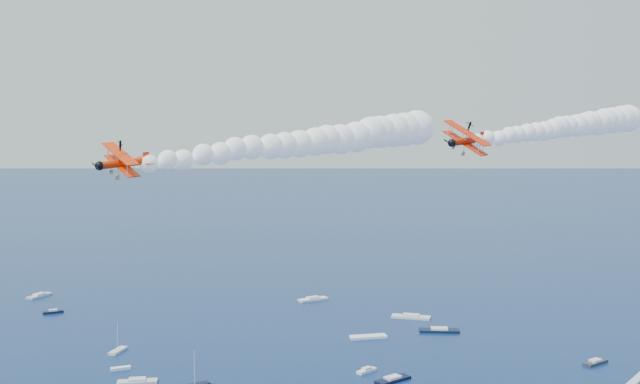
{
  "coord_description": "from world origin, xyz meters",
  "views": [
    {
      "loc": [
        9.19,
        -87.34,
        62.97
      ],
      "look_at": [
        2.17,
        24.05,
        52.52
      ],
      "focal_mm": 43.67,
      "sensor_mm": 36.0,
      "label": 1
    }
  ],
  "objects": [
    {
      "name": "biplane_lead",
      "position": [
        25.22,
        41.9,
        59.42
      ],
      "size": [
        13.32,
        13.57,
        9.61
      ],
      "primitive_type": null,
      "rotation": [
        -0.45,
        0.07,
        3.89
      ],
      "color": "red"
    },
    {
      "name": "smoke_trail_trail",
      "position": [
        -0.76,
        23.3,
        59.59
      ],
      "size": [
        54.64,
        54.03,
        9.52
      ],
      "primitive_type": null,
      "rotation": [
        0.0,
        0.0,
        3.85
      ],
      "color": "white"
    },
    {
      "name": "smoke_trail_lead",
      "position": [
        44.62,
        59.81,
        61.4
      ],
      "size": [
        54.66,
        54.51,
        9.52
      ],
      "primitive_type": null,
      "rotation": [
        0.0,
        0.0,
        3.89
      ],
      "color": "white"
    },
    {
      "name": "biplane_trail",
      "position": [
        -20.88,
        6.2,
        57.61
      ],
      "size": [
        10.99,
        11.41,
        7.43
      ],
      "primitive_type": null,
      "rotation": [
        -0.32,
        0.07,
        3.85
      ],
      "color": "#F32F05"
    },
    {
      "name": "spectator_boats",
      "position": [
        -6.09,
        107.69,
        0.35
      ],
      "size": [
        207.0,
        155.91,
        0.7
      ],
      "color": "white",
      "rests_on": "ground"
    }
  ]
}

